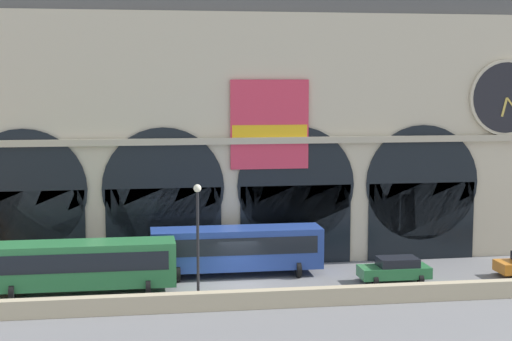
% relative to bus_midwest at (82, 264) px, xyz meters
% --- Properties ---
extents(ground_plane, '(200.00, 200.00, 0.00)m').
position_rel_bus_midwest_xyz_m(ground_plane, '(9.54, 0.75, -1.78)').
color(ground_plane, slate).
extents(quay_parapet_wall, '(90.00, 0.70, 1.01)m').
position_rel_bus_midwest_xyz_m(quay_parapet_wall, '(9.54, -4.38, -1.28)').
color(quay_parapet_wall, '#BCAD8C').
rests_on(quay_parapet_wall, ground).
extents(station_building, '(46.77, 5.33, 21.61)m').
position_rel_bus_midwest_xyz_m(station_building, '(9.57, 8.22, 8.69)').
color(station_building, beige).
rests_on(station_building, ground).
extents(bus_midwest, '(11.00, 3.25, 3.10)m').
position_rel_bus_midwest_xyz_m(bus_midwest, '(0.00, 0.00, 0.00)').
color(bus_midwest, '#2D7A42').
rests_on(bus_midwest, ground).
extents(bus_center, '(11.00, 3.25, 3.10)m').
position_rel_bus_midwest_xyz_m(bus_center, '(9.60, 3.05, 0.00)').
color(bus_center, '#28479E').
rests_on(bus_center, ground).
extents(car_mideast, '(4.40, 2.22, 1.55)m').
position_rel_bus_midwest_xyz_m(car_mideast, '(19.20, -0.08, -0.98)').
color(car_mideast, '#2D7A42').
rests_on(car_mideast, ground).
extents(street_lamp_quayside, '(0.44, 0.44, 6.90)m').
position_rel_bus_midwest_xyz_m(street_lamp_quayside, '(6.59, -3.58, 2.63)').
color(street_lamp_quayside, black).
rests_on(street_lamp_quayside, ground).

